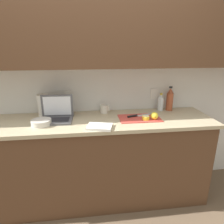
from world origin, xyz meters
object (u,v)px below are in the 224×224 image
cutting_board (139,118)px  laptop (57,114)px  lemon_half_cut (146,118)px  paper_towel_roll (44,105)px  bottle_oil_tall (170,99)px  bottle_green_soda (161,103)px  bowl_white (41,122)px  measuring_cup (104,109)px  knife (136,116)px  lemon_whole_beside (154,116)px

cutting_board → laptop: bearing=175.6°
lemon_half_cut → paper_towel_roll: (-1.02, 0.29, 0.08)m
lemon_half_cut → bottle_oil_tall: (0.36, 0.30, 0.10)m
laptop → bottle_green_soda: laptop is taller
laptop → bottle_oil_tall: bearing=10.2°
cutting_board → bowl_white: bowl_white is taller
bowl_white → measuring_cup: bearing=24.9°
knife → lemon_whole_beside: (0.16, -0.11, 0.03)m
knife → bottle_oil_tall: (0.44, 0.19, 0.11)m
cutting_board → bottle_green_soda: 0.40m
knife → bowl_white: bowl_white is taller
laptop → cutting_board: size_ratio=0.76×
bottle_oil_tall → measuring_cup: size_ratio=2.64×
laptop → knife: 0.80m
lemon_whole_beside → bottle_green_soda: bottle_green_soda is taller
knife → lemon_whole_beside: bearing=-52.8°
measuring_cup → knife: bearing=-30.2°
bottle_green_soda → knife: bearing=-149.6°
bottle_oil_tall → laptop: bearing=-171.8°
cutting_board → lemon_half_cut: (0.05, -0.06, 0.02)m
laptop → lemon_half_cut: 0.88m
lemon_half_cut → bottle_green_soda: size_ratio=0.36×
lemon_half_cut → measuring_cup: measuring_cup is taller
laptop → paper_towel_roll: (-0.15, 0.17, 0.05)m
lemon_whole_beside → measuring_cup: measuring_cup is taller
laptop → cutting_board: bearing=-2.4°
cutting_board → lemon_whole_beside: 0.15m
measuring_cup → bowl_white: measuring_cup is taller
measuring_cup → paper_towel_roll: (-0.63, 0.01, 0.07)m
bottle_green_soda → paper_towel_roll: size_ratio=0.90×
lemon_whole_beside → paper_towel_roll: size_ratio=0.33×
bottle_green_soda → paper_towel_roll: 1.28m
knife → bottle_oil_tall: bottle_oil_tall is taller
paper_towel_roll → laptop: bearing=-48.4°
laptop → knife: (0.80, -0.02, -0.04)m
lemon_half_cut → lemon_whole_beside: 0.09m
lemon_whole_beside → paper_towel_roll: paper_towel_roll is taller
measuring_cup → bowl_white: (-0.61, -0.28, -0.02)m
measuring_cup → bottle_green_soda: bearing=1.1°
measuring_cup → paper_towel_roll: 0.64m
lemon_whole_beside → lemon_half_cut: bearing=176.3°
paper_towel_roll → bottle_green_soda: bearing=0.3°
paper_towel_roll → lemon_whole_beside: bearing=-15.0°
bowl_white → paper_towel_roll: size_ratio=0.83×
lemon_half_cut → bottle_oil_tall: bottle_oil_tall is taller
laptop → measuring_cup: laptop is taller
knife → lemon_half_cut: bearing=-73.1°
lemon_half_cut → bowl_white: bowl_white is taller
cutting_board → bottle_oil_tall: bearing=30.3°
measuring_cup → bottle_oil_tall: bearing=0.9°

